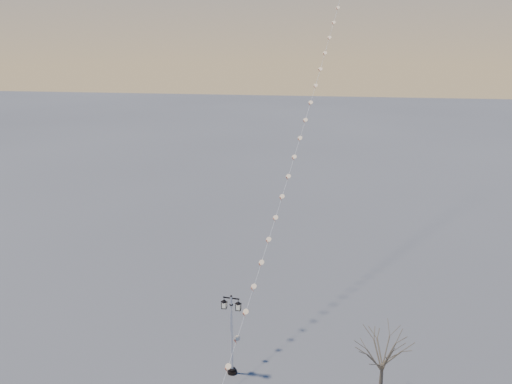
# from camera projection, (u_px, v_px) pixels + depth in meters

# --- Properties ---
(street_lamp) EXTENTS (1.26, 0.55, 4.98)m
(street_lamp) POSITION_uv_depth(u_px,v_px,m) (232.00, 331.00, 30.37)
(street_lamp) COLOR black
(street_lamp) RESTS_ON ground
(bare_tree) EXTENTS (2.52, 2.52, 4.19)m
(bare_tree) POSITION_uv_depth(u_px,v_px,m) (383.00, 354.00, 27.92)
(bare_tree) COLOR brown
(bare_tree) RESTS_ON ground
(kite_train) EXTENTS (10.43, 45.79, 41.75)m
(kite_train) POSITION_uv_depth(u_px,v_px,m) (332.00, 9.00, 43.74)
(kite_train) COLOR black
(kite_train) RESTS_ON ground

